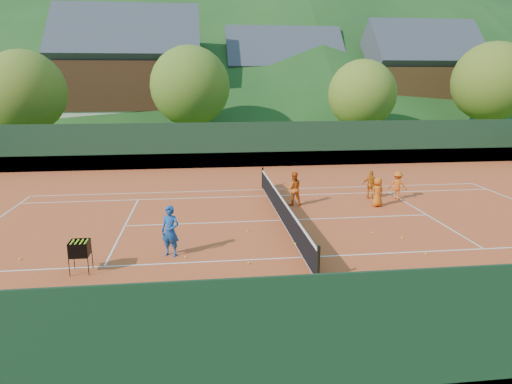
{
  "coord_description": "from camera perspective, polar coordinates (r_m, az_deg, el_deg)",
  "views": [
    {
      "loc": [
        -3.26,
        -17.95,
        5.76
      ],
      "look_at": [
        -1.09,
        0.0,
        1.27
      ],
      "focal_mm": 32.0,
      "sensor_mm": 36.0,
      "label": 1
    }
  ],
  "objects": [
    {
      "name": "chalet_right",
      "position": [
        53.29,
        19.46,
        12.64
      ],
      "size": [
        11.5,
        8.82,
        11.91
      ],
      "color": "beige",
      "rests_on": "ground"
    },
    {
      "name": "tennis_ball_17",
      "position": [
        11.01,
        -3.58,
        -17.29
      ],
      "size": [
        0.07,
        0.07,
        0.07
      ],
      "primitive_type": "sphere",
      "color": "#D3F328",
      "rests_on": "clay_court"
    },
    {
      "name": "ball_hopper",
      "position": [
        14.85,
        -21.18,
        -6.68
      ],
      "size": [
        0.57,
        0.57,
        1.0
      ],
      "color": "black",
      "rests_on": "clay_court"
    },
    {
      "name": "tennis_ball_12",
      "position": [
        12.05,
        -3.74,
        -14.34
      ],
      "size": [
        0.07,
        0.07,
        0.07
      ],
      "primitive_type": "sphere",
      "color": "#D3F328",
      "rests_on": "clay_court"
    },
    {
      "name": "tennis_ball_5",
      "position": [
        16.88,
        -27.4,
        -7.44
      ],
      "size": [
        0.07,
        0.07,
        0.07
      ],
      "primitive_type": "sphere",
      "color": "#D3F328",
      "rests_on": "clay_court"
    },
    {
      "name": "tennis_ball_11",
      "position": [
        18.03,
        14.38,
        -4.95
      ],
      "size": [
        0.07,
        0.07,
        0.07
      ],
      "primitive_type": "sphere",
      "color": "#D3F328",
      "rests_on": "clay_court"
    },
    {
      "name": "tree_a",
      "position": [
        38.15,
        -26.96,
        11.14
      ],
      "size": [
        6.0,
        6.0,
        7.88
      ],
      "color": "#3F2819",
      "rests_on": "ground"
    },
    {
      "name": "tennis_ball_22",
      "position": [
        16.4,
        4.98,
        -6.46
      ],
      "size": [
        0.07,
        0.07,
        0.07
      ],
      "primitive_type": "sphere",
      "color": "#D3F328",
      "rests_on": "clay_court"
    },
    {
      "name": "coach",
      "position": [
        15.37,
        -10.67,
        -4.82
      ],
      "size": [
        0.73,
        0.62,
        1.71
      ],
      "primitive_type": "imported",
      "rotation": [
        0.0,
        0.0,
        -0.4
      ],
      "color": "#174796",
      "rests_on": "clay_court"
    },
    {
      "name": "tennis_ball_2",
      "position": [
        14.81,
        7.84,
        -8.85
      ],
      "size": [
        0.07,
        0.07,
        0.07
      ],
      "primitive_type": "sphere",
      "color": "#D3F328",
      "rests_on": "clay_court"
    },
    {
      "name": "student_c",
      "position": [
        21.68,
        14.93,
        -0.01
      ],
      "size": [
        0.77,
        0.61,
        1.37
      ],
      "primitive_type": "imported",
      "rotation": [
        0.0,
        0.0,
        3.43
      ],
      "color": "#D65E13",
      "rests_on": "clay_court"
    },
    {
      "name": "tennis_ball_21",
      "position": [
        12.12,
        12.82,
        -14.52
      ],
      "size": [
        0.07,
        0.07,
        0.07
      ],
      "primitive_type": "sphere",
      "color": "#D3F328",
      "rests_on": "clay_court"
    },
    {
      "name": "tennis_ball_6",
      "position": [
        17.77,
        17.79,
        -5.47
      ],
      "size": [
        0.07,
        0.07,
        0.07
      ],
      "primitive_type": "sphere",
      "color": "#D3F328",
      "rests_on": "clay_court"
    },
    {
      "name": "tennis_ball_15",
      "position": [
        13.67,
        9.03,
        -10.9
      ],
      "size": [
        0.07,
        0.07,
        0.07
      ],
      "primitive_type": "sphere",
      "color": "#D3F328",
      "rests_on": "clay_court"
    },
    {
      "name": "tennis_ball_3",
      "position": [
        15.34,
        -8.79,
        -8.06
      ],
      "size": [
        0.07,
        0.07,
        0.07
      ],
      "primitive_type": "sphere",
      "color": "#D3F328",
      "rests_on": "clay_court"
    },
    {
      "name": "clay_court",
      "position": [
        19.12,
        3.24,
        -3.57
      ],
      "size": [
        40.0,
        24.0,
        0.02
      ],
      "primitive_type": "cube",
      "color": "#C5481F",
      "rests_on": "ground"
    },
    {
      "name": "tennis_ball_10",
      "position": [
        11.37,
        -4.14,
        -16.2
      ],
      "size": [
        0.07,
        0.07,
        0.07
      ],
      "primitive_type": "sphere",
      "color": "#D3F328",
      "rests_on": "clay_court"
    },
    {
      "name": "court_lines",
      "position": [
        19.12,
        3.24,
        -3.53
      ],
      "size": [
        23.83,
        11.03,
        0.0
      ],
      "color": "white",
      "rests_on": "clay_court"
    },
    {
      "name": "tree_d",
      "position": [
        45.59,
        27.4,
        12.13
      ],
      "size": [
        6.8,
        6.8,
        8.93
      ],
      "color": "#3C2818",
      "rests_on": "ground"
    },
    {
      "name": "tennis_ball_1",
      "position": [
        11.36,
        3.29,
        -16.23
      ],
      "size": [
        0.07,
        0.07,
        0.07
      ],
      "primitive_type": "sphere",
      "color": "#D3F328",
      "rests_on": "clay_court"
    },
    {
      "name": "student_b",
      "position": [
        23.02,
        14.18,
        0.88
      ],
      "size": [
        0.89,
        0.58,
        1.41
      ],
      "primitive_type": "imported",
      "rotation": [
        0.0,
        0.0,
        2.82
      ],
      "color": "orange",
      "rests_on": "clay_court"
    },
    {
      "name": "tennis_ball_18",
      "position": [
        13.73,
        0.65,
        -10.59
      ],
      "size": [
        0.07,
        0.07,
        0.07
      ],
      "primitive_type": "sphere",
      "color": "#D3F328",
      "rests_on": "clay_court"
    },
    {
      "name": "tennis_ball_4",
      "position": [
        16.46,
        20.46,
        -7.25
      ],
      "size": [
        0.07,
        0.07,
        0.07
      ],
      "primitive_type": "sphere",
      "color": "#D3F328",
      "rests_on": "clay_court"
    },
    {
      "name": "perimeter_fence",
      "position": [
        18.78,
        3.29,
        0.1
      ],
      "size": [
        40.4,
        24.24,
        3.0
      ],
      "color": "black",
      "rests_on": "clay_court"
    },
    {
      "name": "tennis_ball_20",
      "position": [
        11.91,
        -26.95,
        -16.31
      ],
      "size": [
        0.07,
        0.07,
        0.07
      ],
      "primitive_type": "sphere",
      "color": "#D3F328",
      "rests_on": "clay_court"
    },
    {
      "name": "chalet_left",
      "position": [
        48.42,
        -15.34,
        13.34
      ],
      "size": [
        13.8,
        9.93,
        12.92
      ],
      "color": "beige",
      "rests_on": "ground"
    },
    {
      "name": "tennis_ball_13",
      "position": [
        16.31,
        6.64,
        -6.61
      ],
      "size": [
        0.07,
        0.07,
        0.07
      ],
      "primitive_type": "sphere",
      "color": "#D3F328",
      "rests_on": "clay_court"
    },
    {
      "name": "tree_b",
      "position": [
        37.96,
        -8.24,
        12.96
      ],
      "size": [
        6.4,
        6.4,
        8.4
      ],
      "color": "#402A19",
      "rests_on": "ground"
    },
    {
      "name": "student_d",
      "position": [
        23.3,
        17.26,
        0.8
      ],
      "size": [
        1.02,
        0.82,
        1.38
      ],
      "primitive_type": "imported",
      "rotation": [
        0.0,
        0.0,
        2.75
      ],
      "color": "#DC5A13",
      "rests_on": "clay_court"
    },
    {
      "name": "tennis_net",
      "position": [
        18.98,
        3.26,
        -2.1
      ],
      "size": [
        0.1,
        12.07,
        1.1
      ],
      "color": "black",
      "rests_on": "clay_court"
    },
    {
      "name": "tennis_ball_7",
      "position": [
        14.7,
        -0.92,
        -8.88
      ],
      "size": [
        0.07,
        0.07,
        0.07
      ],
      "primitive_type": "sphere",
      "color": "#D3F328",
      "rests_on": "clay_court"
    },
    {
      "name": "tennis_ball_9",
      "position": [
        11.07,
        0.2,
        -17.06
      ],
      "size": [
        0.07,
        0.07,
        0.07
      ],
      "primitive_type": "sphere",
      "color": "#D3F328",
      "rests_on": "clay_court"
    },
    {
      "name": "tennis_ball_16",
      "position": [
        17.64,
        -1.1,
        -4.92
      ],
      "size": [
        0.07,
        0.07,
        0.07
      ],
      "primitive_type": "sphere",
      "color": "#D3F328",
      "rests_on": "clay_court"
    },
    {
      "name": "tennis_ball_0",
      "position": [
        11.07,
        -28.28,
        -18.9
      ],
      "size": [
        0.07,
        0.07,
        0.07
      ],
      "primitive_type": "sphere",
      "color": "#D3F328",
      "rests_on": "clay_court"
    },
    {
      "name": "tennis_ball_14",
      "position": [
        12.94,
        -15.32,
        -12.74
      ],
      "size": [
        0.07,
        0.07,
        0.07
      ],
      "primitive_type": "sphere",
      "color": "#D3F328",
      "rests_on": "clay_court"
    },
    {
      "name": "tree_c",
      "position": [
        39.27,
        13.11,
        11.82
      ],
      "size": [
        5.6,
        5.6,
        7.35
      ],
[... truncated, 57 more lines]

